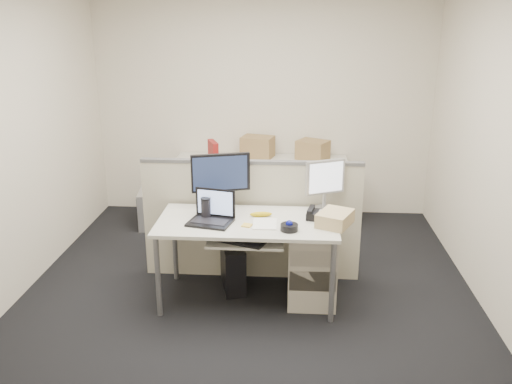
# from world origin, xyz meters

# --- Properties ---
(floor) EXTENTS (4.00, 4.50, 0.01)m
(floor) POSITION_xyz_m (0.00, 0.00, -0.01)
(floor) COLOR black
(floor) RESTS_ON ground
(wall_back) EXTENTS (4.00, 0.02, 2.70)m
(wall_back) POSITION_xyz_m (0.00, 2.25, 1.35)
(wall_back) COLOR beige
(wall_back) RESTS_ON ground
(wall_front) EXTENTS (4.00, 0.02, 2.70)m
(wall_front) POSITION_xyz_m (0.00, -2.25, 1.35)
(wall_front) COLOR beige
(wall_front) RESTS_ON ground
(wall_left) EXTENTS (0.02, 4.50, 2.70)m
(wall_left) POSITION_xyz_m (-2.00, 0.00, 1.35)
(wall_left) COLOR beige
(wall_left) RESTS_ON ground
(wall_right) EXTENTS (0.02, 4.50, 2.70)m
(wall_right) POSITION_xyz_m (2.00, 0.00, 1.35)
(wall_right) COLOR beige
(wall_right) RESTS_ON ground
(desk) EXTENTS (1.50, 0.75, 0.73)m
(desk) POSITION_xyz_m (0.00, 0.00, 0.66)
(desk) COLOR beige
(desk) RESTS_ON floor
(keyboard_tray) EXTENTS (0.62, 0.32, 0.02)m
(keyboard_tray) POSITION_xyz_m (0.00, -0.18, 0.62)
(keyboard_tray) COLOR beige
(keyboard_tray) RESTS_ON desk
(drawer_pedestal) EXTENTS (0.40, 0.55, 0.65)m
(drawer_pedestal) POSITION_xyz_m (0.55, 0.05, 0.33)
(drawer_pedestal) COLOR #A99E8F
(drawer_pedestal) RESTS_ON floor
(cubicle_partition) EXTENTS (2.00, 0.06, 1.10)m
(cubicle_partition) POSITION_xyz_m (0.00, 0.45, 0.55)
(cubicle_partition) COLOR #B8B39A
(cubicle_partition) RESTS_ON floor
(back_counter) EXTENTS (2.00, 0.60, 0.72)m
(back_counter) POSITION_xyz_m (0.00, 1.93, 0.36)
(back_counter) COLOR #A99E8F
(back_counter) RESTS_ON floor
(monitor_main) EXTENTS (0.54, 0.33, 0.51)m
(monitor_main) POSITION_xyz_m (-0.25, 0.24, 0.98)
(monitor_main) COLOR black
(monitor_main) RESTS_ON desk
(monitor_small) EXTENTS (0.40, 0.32, 0.44)m
(monitor_small) POSITION_xyz_m (0.65, 0.32, 0.95)
(monitor_small) COLOR #B7B7BC
(monitor_small) RESTS_ON desk
(laptop) EXTENTS (0.40, 0.33, 0.26)m
(laptop) POSITION_xyz_m (-0.30, -0.09, 0.86)
(laptop) COLOR black
(laptop) RESTS_ON desk
(trackball) EXTENTS (0.14, 0.14, 0.05)m
(trackball) POSITION_xyz_m (0.35, -0.20, 0.76)
(trackball) COLOR black
(trackball) RESTS_ON desk
(desk_phone) EXTENTS (0.23, 0.20, 0.06)m
(desk_phone) POSITION_xyz_m (0.60, 0.08, 0.76)
(desk_phone) COLOR black
(desk_phone) RESTS_ON desk
(paper_stack) EXTENTS (0.20, 0.25, 0.01)m
(paper_stack) POSITION_xyz_m (0.15, -0.08, 0.74)
(paper_stack) COLOR white
(paper_stack) RESTS_ON desk
(sticky_pad) EXTENTS (0.09, 0.09, 0.01)m
(sticky_pad) POSITION_xyz_m (0.01, -0.12, 0.74)
(sticky_pad) COLOR #EAC045
(sticky_pad) RESTS_ON desk
(travel_mug) EXTENTS (0.10, 0.10, 0.17)m
(travel_mug) POSITION_xyz_m (-0.35, 0.02, 0.82)
(travel_mug) COLOR black
(travel_mug) RESTS_ON desk
(banana) EXTENTS (0.20, 0.07, 0.04)m
(banana) POSITION_xyz_m (0.11, 0.10, 0.75)
(banana) COLOR #C99010
(banana) RESTS_ON desk
(cellphone) EXTENTS (0.08, 0.11, 0.01)m
(cellphone) POSITION_xyz_m (-0.15, 0.05, 0.74)
(cellphone) COLOR black
(cellphone) RESTS_ON desk
(manila_folders) EXTENTS (0.34, 0.37, 0.11)m
(manila_folders) POSITION_xyz_m (0.72, -0.05, 0.79)
(manila_folders) COLOR tan
(manila_folders) RESTS_ON desk
(keyboard) EXTENTS (0.45, 0.30, 0.02)m
(keyboard) POSITION_xyz_m (-0.05, -0.22, 0.64)
(keyboard) COLOR black
(keyboard) RESTS_ON keyboard_tray
(pc_tower_desk) EXTENTS (0.28, 0.48, 0.42)m
(pc_tower_desk) POSITION_xyz_m (-0.15, 0.20, 0.21)
(pc_tower_desk) COLOR black
(pc_tower_desk) RESTS_ON floor
(pc_tower_spare_dark) EXTENTS (0.25, 0.44, 0.39)m
(pc_tower_spare_dark) POSITION_xyz_m (-1.26, 1.63, 0.19)
(pc_tower_spare_dark) COLOR black
(pc_tower_spare_dark) RESTS_ON floor
(pc_tower_spare_silver) EXTENTS (0.24, 0.48, 0.43)m
(pc_tower_spare_silver) POSITION_xyz_m (-1.30, 1.63, 0.21)
(pc_tower_spare_silver) COLOR #B7B7BC
(pc_tower_spare_silver) RESTS_ON floor
(cardboard_box_left) EXTENTS (0.42, 0.35, 0.27)m
(cardboard_box_left) POSITION_xyz_m (-0.05, 2.05, 0.85)
(cardboard_box_left) COLOR #9B764C
(cardboard_box_left) RESTS_ON back_counter
(cardboard_box_right) EXTENTS (0.42, 0.39, 0.24)m
(cardboard_box_right) POSITION_xyz_m (0.60, 2.00, 0.84)
(cardboard_box_right) COLOR #9B764C
(cardboard_box_right) RESTS_ON back_counter
(red_binder) EXTENTS (0.16, 0.28, 0.26)m
(red_binder) POSITION_xyz_m (-0.55, 1.83, 0.85)
(red_binder) COLOR maroon
(red_binder) RESTS_ON back_counter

